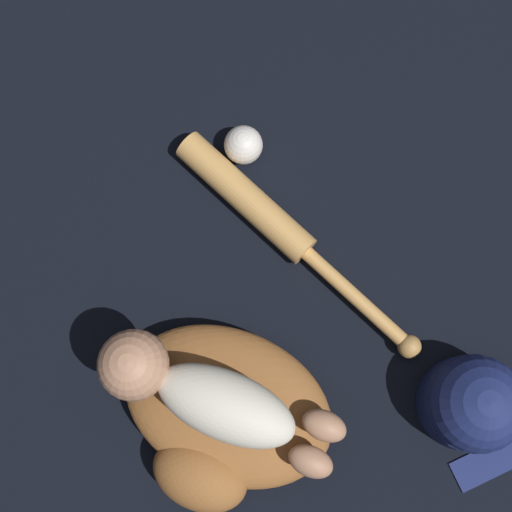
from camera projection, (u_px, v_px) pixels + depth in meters
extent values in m
plane|color=black|center=(247.00, 408.00, 1.23)|extent=(6.00, 6.00, 0.00)
ellipsoid|color=#935B2D|center=(228.00, 405.00, 1.18)|extent=(0.36, 0.26, 0.10)
ellipsoid|color=#935B2D|center=(200.00, 474.00, 1.16)|extent=(0.16, 0.12, 0.10)
ellipsoid|color=silver|center=(226.00, 405.00, 1.09)|extent=(0.23, 0.11, 0.09)
sphere|color=tan|center=(133.00, 367.00, 1.09)|extent=(0.11, 0.11, 0.11)
ellipsoid|color=tan|center=(311.00, 461.00, 1.09)|extent=(0.07, 0.05, 0.05)
ellipsoid|color=tan|center=(324.00, 426.00, 1.10)|extent=(0.07, 0.05, 0.05)
cylinder|color=tan|center=(246.00, 197.00, 1.28)|extent=(0.29, 0.16, 0.06)
cylinder|color=tan|center=(357.00, 299.00, 1.24)|extent=(0.23, 0.11, 0.03)
sphere|color=#B68649|center=(409.00, 346.00, 1.22)|extent=(0.04, 0.04, 0.04)
sphere|color=white|center=(243.00, 145.00, 1.29)|extent=(0.07, 0.07, 0.07)
cylinder|color=navy|center=(467.00, 403.00, 1.20)|extent=(0.16, 0.16, 0.07)
sphere|color=navy|center=(475.00, 403.00, 1.15)|extent=(0.16, 0.16, 0.16)
cube|color=navy|center=(491.00, 461.00, 1.21)|extent=(0.13, 0.13, 0.01)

